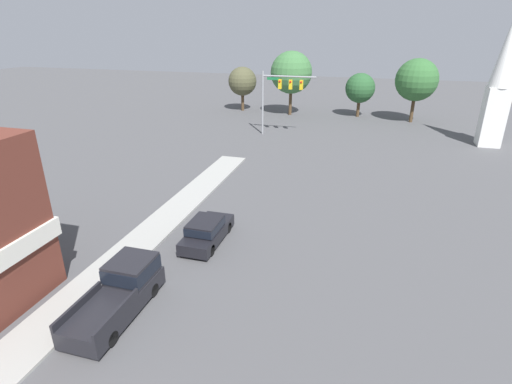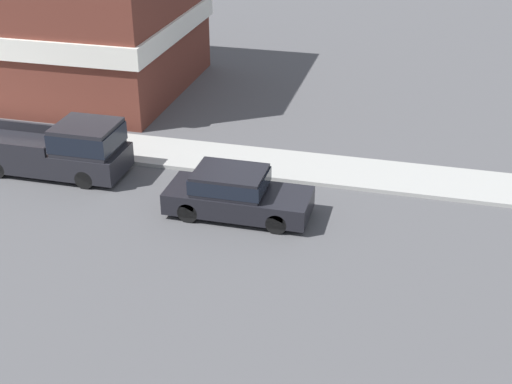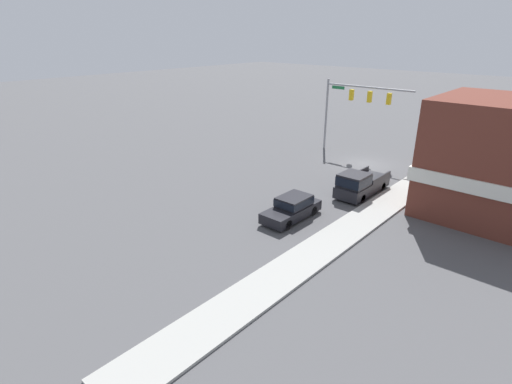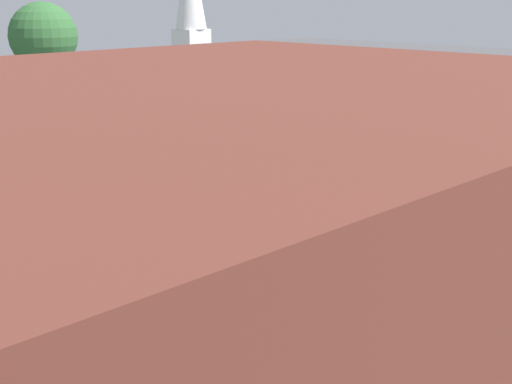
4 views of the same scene
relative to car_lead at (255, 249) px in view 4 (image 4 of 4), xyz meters
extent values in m
cylinder|color=black|center=(-0.80, 1.53, -0.46)|extent=(0.22, 0.66, 0.66)
cylinder|color=black|center=(0.80, 1.53, -0.46)|extent=(0.22, 0.66, 0.66)
cylinder|color=black|center=(-0.80, -1.30, -0.46)|extent=(0.22, 0.66, 0.66)
cylinder|color=black|center=(0.80, -1.30, -0.46)|extent=(0.22, 0.66, 0.66)
cube|color=black|center=(0.00, 0.11, -0.27)|extent=(1.82, 4.57, 0.68)
cube|color=black|center=(0.00, -0.16, 0.40)|extent=(1.68, 2.19, 0.66)
cube|color=black|center=(0.00, -0.16, 0.40)|extent=(1.70, 2.28, 0.46)
cylinder|color=black|center=(-2.27, -5.48, -0.46)|extent=(0.22, 0.66, 0.66)
cylinder|color=black|center=(-0.49, -5.48, -0.46)|extent=(0.22, 0.66, 0.66)
cylinder|color=black|center=(-0.49, -8.82, -0.46)|extent=(0.22, 0.66, 0.66)
cube|color=black|center=(-1.38, -7.15, -0.18)|extent=(1.99, 5.39, 0.85)
cube|color=black|center=(-1.38, -5.68, 0.71)|extent=(1.89, 2.05, 0.95)
cube|color=black|center=(-1.38, -5.68, 0.71)|extent=(1.91, 2.13, 0.66)
cube|color=black|center=(-2.32, -8.32, 0.42)|extent=(0.12, 3.04, 0.35)
cube|color=black|center=(-0.44, -8.32, 0.42)|extent=(0.12, 3.04, 0.35)
cube|color=white|center=(21.06, 27.82, 2.28)|extent=(2.18, 2.18, 6.15)
cylinder|color=#4C3823|center=(13.90, 37.49, 0.75)|extent=(0.44, 0.44, 3.07)
sphere|color=#336633|center=(13.90, 37.49, 4.71)|extent=(5.39, 5.39, 5.39)
camera|label=1|loc=(8.61, -19.28, 11.24)|focal=28.00mm
camera|label=2|loc=(19.07, 5.53, 10.45)|focal=50.00mm
camera|label=3|loc=(-14.32, 19.75, 10.84)|focal=28.00mm
camera|label=4|loc=(-15.24, -15.14, 7.82)|focal=50.00mm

